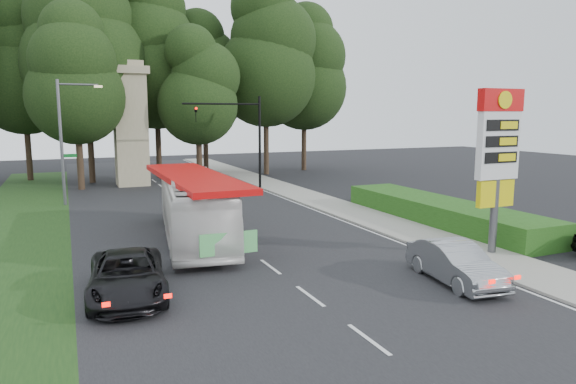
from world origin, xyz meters
name	(u,v)px	position (x,y,z in m)	size (l,w,h in m)	color
ground	(317,302)	(0.00, 0.00, 0.00)	(120.00, 120.00, 0.00)	black
road_surface	(215,226)	(0.00, 12.00, 0.01)	(14.00, 80.00, 0.02)	black
sidewalk_right	(354,213)	(8.50, 12.00, 0.06)	(3.00, 80.00, 0.12)	gray
grass_verge_left	(21,219)	(-9.50, 18.00, 0.01)	(5.00, 50.00, 0.02)	#193814
hedge	(441,212)	(11.50, 8.00, 0.60)	(3.00, 14.00, 1.20)	#1C4512
gas_station_pylon	(498,149)	(9.20, 1.99, 4.45)	(2.10, 0.45, 6.85)	#59595E
traffic_signal_mast	(244,129)	(5.68, 24.00, 4.67)	(6.10, 0.35, 7.20)	black
streetlight_signs	(64,136)	(-6.99, 22.01, 4.44)	(2.75, 0.98, 8.00)	#59595E
monument	(130,123)	(-2.00, 30.00, 5.10)	(3.00, 3.00, 10.05)	#9A906D
tree_west_near	(22,65)	(-10.00, 37.00, 10.02)	(8.40, 8.40, 16.50)	#2D2116
tree_center_left	(84,38)	(-5.00, 33.00, 12.02)	(10.08, 10.08, 19.80)	#2D2116
tree_center_right	(155,57)	(1.00, 35.00, 11.02)	(9.24, 9.24, 18.15)	#2D2116
tree_east_near	(204,75)	(6.00, 37.00, 9.68)	(8.12, 8.12, 15.95)	#2D2116
tree_east_mid	(266,55)	(11.00, 33.00, 11.35)	(9.52, 9.52, 18.70)	#2D2116
tree_far_east	(304,70)	(16.00, 35.00, 10.35)	(8.68, 8.68, 17.05)	#2D2116
tree_monument_left	(75,76)	(-6.00, 29.00, 8.68)	(7.28, 7.28, 14.30)	#2D2116
tree_monument_right	(197,88)	(3.50, 29.50, 8.01)	(6.72, 6.72, 13.20)	#2D2116
transit_bus	(194,208)	(-1.64, 9.45, 1.55)	(2.60, 11.10, 3.09)	silver
sedan_silver	(455,263)	(5.26, -0.24, 0.71)	(1.51, 4.32, 1.42)	#989BA0
suv_charcoal	(127,276)	(-5.39, 2.84, 0.71)	(2.35, 5.10, 1.42)	black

